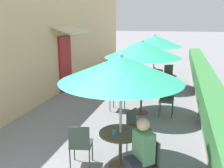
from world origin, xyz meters
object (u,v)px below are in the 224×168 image
object	(u,v)px
patio_umbrella_near	(121,69)
cafe_chair_mid_left	(167,98)
patio_umbrella_mid	(143,49)
coffee_cup_mid	(139,89)
seated_patron_near_right	(140,152)
patio_table_far	(153,75)
cafe_chair_near_back	(136,127)
cafe_chair_far_back	(169,73)
coffee_cup_far	(155,69)
cafe_chair_far_right	(152,79)
patio_umbrella_far	(155,41)
cafe_chair_mid_right	(117,95)
patio_table_near	(120,142)
coffee_cup_near	(114,133)
cafe_chair_near_left	(80,142)
cafe_chair_far_left	(139,72)
patio_table_mid	(141,96)
cafe_chair_near_right	(146,160)

from	to	relation	value
patio_umbrella_near	cafe_chair_mid_left	bearing A→B (deg)	77.02
patio_umbrella_mid	coffee_cup_mid	bearing A→B (deg)	-152.55
seated_patron_near_right	patio_table_far	distance (m)	6.61
cafe_chair_near_back	seated_patron_near_right	bearing A→B (deg)	31.54
cafe_chair_far_back	cafe_chair_mid_left	bearing A→B (deg)	65.56
seated_patron_near_right	coffee_cup_far	bearing A→B (deg)	-37.37
coffee_cup_mid	patio_umbrella_mid	bearing A→B (deg)	27.45
patio_table_far	cafe_chair_far_right	bearing A→B (deg)	-88.25
coffee_cup_mid	seated_patron_near_right	bearing A→B (deg)	-80.42
coffee_cup_mid	cafe_chair_far_back	distance (m)	3.61
patio_umbrella_far	coffee_cup_far	world-z (taller)	patio_umbrella_far
cafe_chair_mid_right	patio_table_far	bearing A→B (deg)	78.91
cafe_chair_far_back	coffee_cup_far	world-z (taller)	cafe_chair_far_back
patio_umbrella_mid	coffee_cup_far	world-z (taller)	patio_umbrella_mid
patio_table_near	coffee_cup_far	size ratio (longest dim) A/B	8.73
coffee_cup_near	coffee_cup_mid	xyz separation A→B (m)	(-0.04, 3.01, 0.00)
cafe_chair_near_back	cafe_chair_far_right	world-z (taller)	same
cafe_chair_mid_left	coffee_cup_near	bearing A→B (deg)	78.66
patio_umbrella_near	cafe_chair_far_back	size ratio (longest dim) A/B	2.48
cafe_chair_mid_left	cafe_chair_far_back	xyz separation A→B (m)	(-0.08, 3.44, 0.00)
patio_table_near	coffee_cup_mid	xyz separation A→B (m)	(-0.13, 2.88, 0.23)
coffee_cup_near	patio_umbrella_mid	bearing A→B (deg)	89.43
coffee_cup_mid	cafe_chair_near_left	bearing A→B (deg)	-100.57
cafe_chair_mid_right	cafe_chair_far_left	bearing A→B (deg)	90.69
cafe_chair_near_left	coffee_cup_mid	distance (m)	3.16
patio_table_near	patio_umbrella_mid	world-z (taller)	patio_umbrella_mid
cafe_chair_far_left	cafe_chair_far_back	world-z (taller)	same
seated_patron_near_right	cafe_chair_far_left	world-z (taller)	seated_patron_near_right
patio_table_mid	coffee_cup_mid	distance (m)	0.25
patio_umbrella_near	coffee_cup_mid	world-z (taller)	patio_umbrella_near
coffee_cup_mid	patio_umbrella_far	world-z (taller)	patio_umbrella_far
cafe_chair_near_left	cafe_chair_near_back	bearing A→B (deg)	35.96
cafe_chair_near_right	patio_umbrella_far	size ratio (longest dim) A/B	0.40
cafe_chair_near_back	cafe_chair_mid_left	bearing A→B (deg)	-174.28
cafe_chair_near_back	coffee_cup_mid	distance (m)	2.19
cafe_chair_far_left	cafe_chair_far_right	size ratio (longest dim) A/B	1.00
patio_umbrella_near	cafe_chair_far_left	xyz separation A→B (m)	(-0.67, 6.36, -1.37)
cafe_chair_far_back	patio_table_mid	bearing A→B (deg)	53.58
patio_table_near	cafe_chair_near_back	size ratio (longest dim) A/B	0.90
patio_table_near	patio_umbrella_mid	bearing A→B (deg)	91.05
patio_table_near	coffee_cup_mid	distance (m)	2.89
cafe_chair_mid_right	cafe_chair_near_right	bearing A→B (deg)	-65.92
seated_patron_near_right	cafe_chair_far_back	xyz separation A→B (m)	(0.14, 6.97, -0.17)
cafe_chair_near_left	coffee_cup_near	bearing A→B (deg)	-3.65
cafe_chair_near_back	cafe_chair_mid_left	xyz separation A→B (m)	(0.52, 2.24, 0.00)
cafe_chair_far_back	coffee_cup_far	size ratio (longest dim) A/B	9.67
patio_table_near	cafe_chair_near_back	distance (m)	0.74
patio_table_near	cafe_chair_near_back	bearing A→B (deg)	77.20
patio_umbrella_near	cafe_chair_near_right	size ratio (longest dim) A/B	2.48
coffee_cup_far	coffee_cup_mid	bearing A→B (deg)	-92.25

